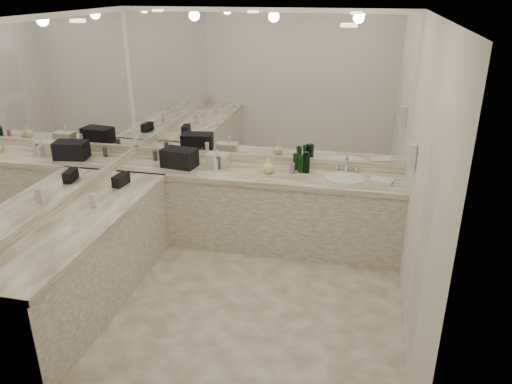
% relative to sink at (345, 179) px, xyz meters
% --- Properties ---
extents(floor, '(3.20, 3.20, 0.00)m').
position_rel_sink_xyz_m(floor, '(-0.95, -1.20, -0.90)').
color(floor, beige).
rests_on(floor, ground).
extents(ceiling, '(3.20, 3.20, 0.00)m').
position_rel_sink_xyz_m(ceiling, '(-0.95, -1.20, 1.71)').
color(ceiling, white).
rests_on(ceiling, floor).
extents(wall_back, '(3.20, 0.02, 2.60)m').
position_rel_sink_xyz_m(wall_back, '(-0.95, 0.30, 0.41)').
color(wall_back, silver).
rests_on(wall_back, floor).
extents(wall_left, '(0.02, 3.00, 2.60)m').
position_rel_sink_xyz_m(wall_left, '(-2.55, -1.20, 0.41)').
color(wall_left, silver).
rests_on(wall_left, floor).
extents(wall_right, '(0.02, 3.00, 2.60)m').
position_rel_sink_xyz_m(wall_right, '(0.65, -1.20, 0.41)').
color(wall_right, silver).
rests_on(wall_right, floor).
extents(vanity_back_base, '(3.20, 0.60, 0.84)m').
position_rel_sink_xyz_m(vanity_back_base, '(-0.95, 0.00, -0.48)').
color(vanity_back_base, silver).
rests_on(vanity_back_base, floor).
extents(vanity_back_top, '(3.20, 0.64, 0.06)m').
position_rel_sink_xyz_m(vanity_back_top, '(-0.95, -0.01, -0.03)').
color(vanity_back_top, silver).
rests_on(vanity_back_top, vanity_back_base).
extents(vanity_left_base, '(0.60, 2.40, 0.84)m').
position_rel_sink_xyz_m(vanity_left_base, '(-2.25, -1.50, -0.48)').
color(vanity_left_base, silver).
rests_on(vanity_left_base, floor).
extents(vanity_left_top, '(0.64, 2.42, 0.06)m').
position_rel_sink_xyz_m(vanity_left_top, '(-2.24, -1.50, -0.03)').
color(vanity_left_top, silver).
rests_on(vanity_left_top, vanity_left_base).
extents(backsplash_back, '(3.20, 0.04, 0.10)m').
position_rel_sink_xyz_m(backsplash_back, '(-0.95, 0.28, 0.05)').
color(backsplash_back, silver).
rests_on(backsplash_back, vanity_back_top).
extents(backsplash_left, '(0.04, 3.00, 0.10)m').
position_rel_sink_xyz_m(backsplash_left, '(-2.53, -1.20, 0.05)').
color(backsplash_left, silver).
rests_on(backsplash_left, vanity_left_top).
extents(mirror_back, '(3.12, 0.01, 1.55)m').
position_rel_sink_xyz_m(mirror_back, '(-0.95, 0.29, 0.88)').
color(mirror_back, white).
rests_on(mirror_back, wall_back).
extents(mirror_left, '(0.01, 2.92, 1.55)m').
position_rel_sink_xyz_m(mirror_left, '(-2.54, -1.20, 0.88)').
color(mirror_left, white).
rests_on(mirror_left, wall_left).
extents(sink, '(0.44, 0.44, 0.03)m').
position_rel_sink_xyz_m(sink, '(0.00, 0.00, 0.00)').
color(sink, white).
rests_on(sink, vanity_back_top).
extents(faucet, '(0.24, 0.16, 0.14)m').
position_rel_sink_xyz_m(faucet, '(0.00, 0.21, 0.07)').
color(faucet, silver).
rests_on(faucet, vanity_back_top).
extents(wall_phone, '(0.06, 0.10, 0.24)m').
position_rel_sink_xyz_m(wall_phone, '(0.61, -0.50, 0.46)').
color(wall_phone, white).
rests_on(wall_phone, wall_right).
extents(door, '(0.02, 0.82, 2.10)m').
position_rel_sink_xyz_m(door, '(0.64, -1.70, 0.16)').
color(door, white).
rests_on(door, wall_right).
extents(black_toiletry_bag, '(0.41, 0.29, 0.22)m').
position_rel_sink_xyz_m(black_toiletry_bag, '(-1.86, -0.03, 0.11)').
color(black_toiletry_bag, black).
rests_on(black_toiletry_bag, vanity_back_top).
extents(black_bag_spill, '(0.12, 0.21, 0.11)m').
position_rel_sink_xyz_m(black_bag_spill, '(-2.25, -0.70, 0.06)').
color(black_bag_spill, black).
rests_on(black_bag_spill, vanity_left_top).
extents(cream_cosmetic_case, '(0.26, 0.16, 0.15)m').
position_rel_sink_xyz_m(cream_cosmetic_case, '(-1.44, 0.08, 0.08)').
color(cream_cosmetic_case, beige).
rests_on(cream_cosmetic_case, vanity_back_top).
extents(hand_towel, '(0.26, 0.21, 0.04)m').
position_rel_sink_xyz_m(hand_towel, '(0.38, -0.05, 0.02)').
color(hand_towel, white).
rests_on(hand_towel, vanity_back_top).
extents(lotion_left, '(0.06, 0.06, 0.13)m').
position_rel_sink_xyz_m(lotion_left, '(-2.25, -1.26, 0.07)').
color(lotion_left, white).
rests_on(lotion_left, vanity_left_top).
extents(soap_bottle_a, '(0.09, 0.09, 0.20)m').
position_rel_sink_xyz_m(soap_bottle_a, '(-1.83, -0.03, 0.10)').
color(soap_bottle_a, beige).
rests_on(soap_bottle_a, vanity_back_top).
extents(soap_bottle_b, '(0.11, 0.11, 0.21)m').
position_rel_sink_xyz_m(soap_bottle_b, '(-1.43, 0.03, 0.11)').
color(soap_bottle_b, white).
rests_on(soap_bottle_b, vanity_back_top).
extents(soap_bottle_c, '(0.15, 0.15, 0.17)m').
position_rel_sink_xyz_m(soap_bottle_c, '(-0.83, -0.02, 0.09)').
color(soap_bottle_c, '#FFF59E').
rests_on(soap_bottle_c, vanity_back_top).
extents(green_bottle_0, '(0.06, 0.06, 0.19)m').
position_rel_sink_xyz_m(green_bottle_0, '(-0.56, 0.16, 0.10)').
color(green_bottle_0, '#114C1A').
rests_on(green_bottle_0, vanity_back_top).
extents(green_bottle_1, '(0.06, 0.06, 0.19)m').
position_rel_sink_xyz_m(green_bottle_1, '(-0.43, 0.13, 0.10)').
color(green_bottle_1, '#114C1A').
rests_on(green_bottle_1, vanity_back_top).
extents(green_bottle_2, '(0.07, 0.07, 0.19)m').
position_rel_sink_xyz_m(green_bottle_2, '(-0.49, 0.09, 0.10)').
color(green_bottle_2, '#114C1A').
rests_on(green_bottle_2, vanity_back_top).
extents(green_bottle_3, '(0.07, 0.07, 0.20)m').
position_rel_sink_xyz_m(green_bottle_3, '(-0.43, 0.09, 0.11)').
color(green_bottle_3, '#114C1A').
rests_on(green_bottle_3, vanity_back_top).
extents(green_bottle_4, '(0.07, 0.07, 0.22)m').
position_rel_sink_xyz_m(green_bottle_4, '(-0.45, 0.14, 0.11)').
color(green_bottle_4, '#114C1A').
rests_on(green_bottle_4, vanity_back_top).
extents(amenity_bottle_0, '(0.05, 0.05, 0.15)m').
position_rel_sink_xyz_m(amenity_bottle_0, '(-1.69, 0.10, 0.08)').
color(amenity_bottle_0, white).
rests_on(amenity_bottle_0, vanity_back_top).
extents(amenity_bottle_1, '(0.05, 0.05, 0.12)m').
position_rel_sink_xyz_m(amenity_bottle_1, '(-1.43, -0.04, 0.07)').
color(amenity_bottle_1, white).
rests_on(amenity_bottle_1, vanity_back_top).
extents(amenity_bottle_2, '(0.04, 0.04, 0.09)m').
position_rel_sink_xyz_m(amenity_bottle_2, '(-1.74, 0.10, 0.05)').
color(amenity_bottle_2, '#3F3F4C').
rests_on(amenity_bottle_2, vanity_back_top).
extents(amenity_bottle_3, '(0.06, 0.06, 0.06)m').
position_rel_sink_xyz_m(amenity_bottle_3, '(-0.81, 0.07, 0.04)').
color(amenity_bottle_3, '#9966B2').
rests_on(amenity_bottle_3, vanity_back_top).
extents(amenity_bottle_4, '(0.04, 0.04, 0.14)m').
position_rel_sink_xyz_m(amenity_bottle_4, '(-1.40, -0.02, 0.08)').
color(amenity_bottle_4, '#3F3F4C').
rests_on(amenity_bottle_4, vanity_back_top).
extents(amenity_bottle_5, '(0.06, 0.06, 0.12)m').
position_rel_sink_xyz_m(amenity_bottle_5, '(-0.58, 0.03, 0.06)').
color(amenity_bottle_5, '#9966B2').
rests_on(amenity_bottle_5, vanity_back_top).
extents(amenity_bottle_6, '(0.06, 0.06, 0.09)m').
position_rel_sink_xyz_m(amenity_bottle_6, '(-1.85, -0.04, 0.05)').
color(amenity_bottle_6, '#9966B2').
rests_on(amenity_bottle_6, vanity_back_top).
extents(amenity_bottle_7, '(0.05, 0.05, 0.12)m').
position_rel_sink_xyz_m(amenity_bottle_7, '(-2.22, 0.11, 0.06)').
color(amenity_bottle_7, '#3F3F4C').
rests_on(amenity_bottle_7, vanity_back_top).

